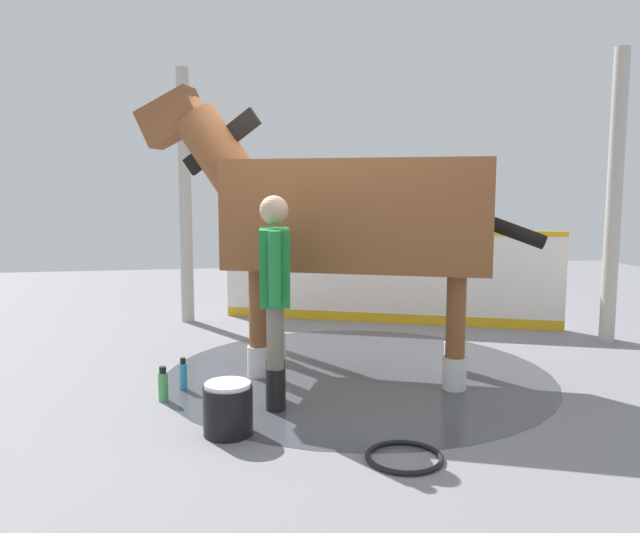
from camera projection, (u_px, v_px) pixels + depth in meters
name	position (u px, v px, depth m)	size (l,w,h in m)	color
ground_plane	(341.00, 376.00, 5.59)	(16.00, 16.00, 0.02)	gray
wet_patch	(358.00, 373.00, 5.63)	(3.46, 3.46, 0.00)	#42444C
barrier_wall	(387.00, 279.00, 7.75)	(1.68, 3.91, 1.17)	white
roof_post_near	(185.00, 197.00, 7.70)	(0.16, 0.16, 3.12)	#B7B2A8
roof_post_far	(614.00, 198.00, 6.63)	(0.16, 0.16, 3.12)	#B7B2A8
horse	(345.00, 215.00, 5.48)	(1.78, 3.44, 2.59)	brown
handler	(275.00, 287.00, 4.70)	(0.65, 0.26, 1.61)	black
wash_bucket	(228.00, 409.00, 4.21)	(0.34, 0.34, 0.36)	black
bottle_shampoo	(183.00, 375.00, 5.16)	(0.06, 0.06, 0.27)	#3399CC
bottle_spray	(163.00, 385.00, 4.89)	(0.08, 0.08, 0.28)	#4CA559
hose_coil	(404.00, 457.00, 3.83)	(0.48, 0.48, 0.03)	black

